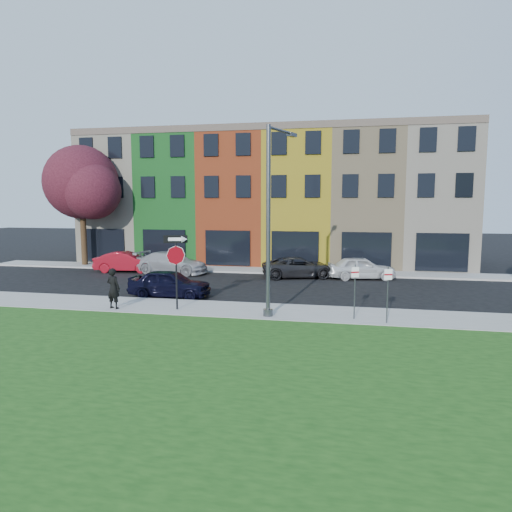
% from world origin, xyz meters
% --- Properties ---
extents(ground, '(120.00, 120.00, 0.00)m').
position_xyz_m(ground, '(0.00, 0.00, 0.00)').
color(ground, black).
rests_on(ground, ground).
extents(sidewalk_near, '(40.00, 3.00, 0.12)m').
position_xyz_m(sidewalk_near, '(2.00, 3.00, 0.06)').
color(sidewalk_near, gray).
rests_on(sidewalk_near, ground).
extents(sidewalk_far, '(40.00, 2.40, 0.12)m').
position_xyz_m(sidewalk_far, '(-3.00, 15.00, 0.06)').
color(sidewalk_far, gray).
rests_on(sidewalk_far, ground).
extents(rowhouse_block, '(30.00, 10.12, 10.00)m').
position_xyz_m(rowhouse_block, '(-2.50, 21.18, 4.99)').
color(rowhouse_block, beige).
rests_on(rowhouse_block, ground).
extents(stop_sign, '(1.01, 0.37, 3.32)m').
position_xyz_m(stop_sign, '(-3.76, 2.46, 2.48)').
color(stop_sign, black).
rests_on(stop_sign, sidewalk_near).
extents(man, '(0.86, 0.73, 1.84)m').
position_xyz_m(man, '(-6.61, 2.07, 1.04)').
color(man, black).
rests_on(man, sidewalk_near).
extents(sedan_near, '(1.74, 4.24, 1.44)m').
position_xyz_m(sedan_near, '(-5.27, 5.39, 0.72)').
color(sedan_near, black).
rests_on(sedan_near, ground).
extents(parked_car_red, '(2.64, 4.73, 1.43)m').
position_xyz_m(parked_car_red, '(-11.49, 12.87, 0.71)').
color(parked_car_red, maroon).
rests_on(parked_car_red, ground).
extents(parked_car_silver, '(3.50, 5.68, 1.48)m').
position_xyz_m(parked_car_silver, '(-8.12, 12.85, 0.74)').
color(parked_car_silver, '#9D9EA2').
rests_on(parked_car_silver, ground).
extents(parked_car_dark, '(4.90, 6.04, 1.33)m').
position_xyz_m(parked_car_dark, '(0.65, 12.88, 0.67)').
color(parked_car_dark, black).
rests_on(parked_car_dark, ground).
extents(parked_car_white, '(3.29, 4.88, 1.45)m').
position_xyz_m(parked_car_white, '(4.59, 13.03, 0.72)').
color(parked_car_white, silver).
rests_on(parked_car_white, ground).
extents(street_lamp, '(1.12, 2.48, 7.87)m').
position_xyz_m(street_lamp, '(0.51, 2.28, 4.09)').
color(street_lamp, '#444649').
rests_on(street_lamp, sidewalk_near).
extents(parking_sign_a, '(0.30, 0.15, 2.26)m').
position_xyz_m(parking_sign_a, '(3.99, 2.31, 1.52)').
color(parking_sign_a, '#444649').
rests_on(parking_sign_a, sidewalk_near).
extents(parking_sign_b, '(0.31, 0.12, 2.27)m').
position_xyz_m(parking_sign_b, '(5.25, 1.89, 1.53)').
color(parking_sign_b, '#444649').
rests_on(parking_sign_b, sidewalk_near).
extents(tree_purple, '(6.59, 5.76, 8.98)m').
position_xyz_m(tree_purple, '(-15.91, 15.02, 6.21)').
color(tree_purple, black).
rests_on(tree_purple, sidewalk_far).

